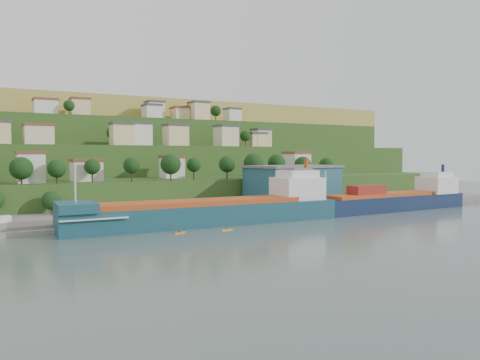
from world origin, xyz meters
TOP-DOWN VIEW (x-y plane):
  - ground at (0.00, 0.00)m, footprint 500.00×500.00m
  - quay at (20.00, 28.00)m, footprint 220.00×26.00m
  - hillside at (0.00, 168.69)m, footprint 360.00×210.84m
  - cargo_ship_near at (3.19, 10.22)m, footprint 75.35×13.80m
  - cargo_ship_far at (69.70, 9.97)m, footprint 63.15×12.33m
  - warehouse at (42.88, 31.00)m, footprint 32.98×22.44m
  - dinghy at (-39.14, 19.62)m, footprint 3.82×2.66m
  - kayak_orange at (-11.00, 0.63)m, footprint 3.47×2.02m
  - kayak_yellow at (0.82, -0.61)m, footprint 3.29×1.08m

SIDE VIEW (x-z plane):
  - ground at x=0.00m, z-range 0.00..0.00m
  - quay at x=20.00m, z-range -2.00..2.00m
  - hillside at x=0.00m, z-range -47.91..48.09m
  - kayak_yellow at x=0.82m, z-range -0.17..0.65m
  - kayak_orange at x=-11.00m, z-range -0.18..0.70m
  - dinghy at x=-39.14m, z-range 1.20..1.92m
  - cargo_ship_far at x=69.70m, z-range -5.84..11.24m
  - cargo_ship_near at x=3.19m, z-range -6.57..12.73m
  - warehouse at x=42.88m, z-range 2.03..14.83m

